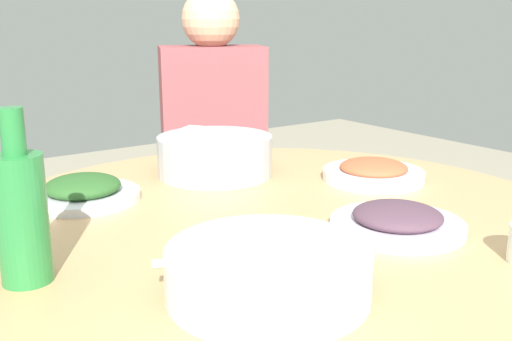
# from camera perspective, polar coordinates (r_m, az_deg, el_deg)

# --- Properties ---
(round_dining_table) EXTENTS (1.24, 1.24, 0.75)m
(round_dining_table) POSITION_cam_1_polar(r_m,az_deg,el_deg) (1.18, 2.06, -10.66)
(round_dining_table) COLOR #99999E
(round_dining_table) RESTS_ON ground
(rice_bowl) EXTENTS (0.28, 0.28, 0.11)m
(rice_bowl) POSITION_cam_1_polar(r_m,az_deg,el_deg) (1.42, -4.04, 1.57)
(rice_bowl) COLOR #B2B5BA
(rice_bowl) RESTS_ON round_dining_table
(soup_bowl) EXTENTS (0.29, 0.28, 0.07)m
(soup_bowl) POSITION_cam_1_polar(r_m,az_deg,el_deg) (0.81, 1.18, -10.00)
(soup_bowl) COLOR white
(soup_bowl) RESTS_ON round_dining_table
(dish_stirfry) EXTENTS (0.24, 0.24, 0.05)m
(dish_stirfry) POSITION_cam_1_polar(r_m,az_deg,el_deg) (1.40, 11.40, -0.14)
(dish_stirfry) COLOR silver
(dish_stirfry) RESTS_ON round_dining_table
(dish_eggplant) EXTENTS (0.24, 0.24, 0.05)m
(dish_eggplant) POSITION_cam_1_polar(r_m,az_deg,el_deg) (1.09, 13.65, -4.76)
(dish_eggplant) COLOR silver
(dish_eggplant) RESTS_ON round_dining_table
(dish_greens) EXTENTS (0.24, 0.24, 0.05)m
(dish_greens) POSITION_cam_1_polar(r_m,az_deg,el_deg) (1.27, -16.54, -1.93)
(dish_greens) COLOR silver
(dish_greens) RESTS_ON round_dining_table
(green_bottle) EXTENTS (0.07, 0.07, 0.26)m
(green_bottle) POSITION_cam_1_polar(r_m,az_deg,el_deg) (0.89, -21.95, -3.95)
(green_bottle) COLOR #287D39
(green_bottle) RESTS_ON round_dining_table
(stool_for_diner_left) EXTENTS (0.32, 0.32, 0.46)m
(stool_for_diner_left) POSITION_cam_1_polar(r_m,az_deg,el_deg) (2.15, -3.97, -10.01)
(stool_for_diner_left) COLOR brown
(stool_for_diner_left) RESTS_ON ground
(diner_left) EXTENTS (0.43, 0.44, 0.76)m
(diner_left) POSITION_cam_1_polar(r_m,az_deg,el_deg) (1.99, -4.25, 4.48)
(diner_left) COLOR #2D333D
(diner_left) RESTS_ON stool_for_diner_left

